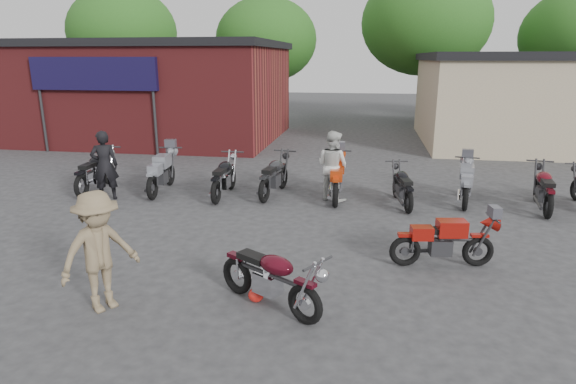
% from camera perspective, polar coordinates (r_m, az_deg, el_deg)
% --- Properties ---
extents(ground, '(90.00, 90.00, 0.00)m').
position_cam_1_polar(ground, '(7.89, 0.27, -11.21)').
color(ground, '#323235').
extents(brick_building, '(12.00, 8.00, 4.00)m').
position_cam_1_polar(brick_building, '(23.32, -16.59, 11.14)').
color(brick_building, maroon).
rests_on(brick_building, ground).
extents(stucco_building, '(10.00, 8.00, 3.50)m').
position_cam_1_polar(stucco_building, '(23.23, 28.37, 9.30)').
color(stucco_building, tan).
rests_on(stucco_building, ground).
extents(tree_0, '(6.56, 6.56, 8.20)m').
position_cam_1_polar(tree_0, '(32.67, -18.83, 15.75)').
color(tree_0, '#235817').
rests_on(tree_0, ground).
extents(tree_1, '(5.92, 5.92, 7.40)m').
position_cam_1_polar(tree_1, '(29.59, -2.55, 15.86)').
color(tree_1, '#235817').
rests_on(tree_1, ground).
extents(tree_2, '(7.04, 7.04, 8.80)m').
position_cam_1_polar(tree_2, '(29.11, 15.84, 16.69)').
color(tree_2, '#235817').
rests_on(tree_2, ground).
extents(vintage_motorcycle, '(1.93, 1.52, 1.09)m').
position_cam_1_polar(vintage_motorcycle, '(7.05, -2.05, -9.72)').
color(vintage_motorcycle, '#450814').
rests_on(vintage_motorcycle, ground).
extents(sportbike, '(1.84, 0.85, 1.02)m').
position_cam_1_polar(sportbike, '(8.87, 18.07, -5.30)').
color(sportbike, '#A1140D').
rests_on(sportbike, ground).
extents(helmet, '(0.29, 0.29, 0.22)m').
position_cam_1_polar(helmet, '(7.44, -3.81, -12.08)').
color(helmet, red).
rests_on(helmet, ground).
extents(person_dark, '(0.78, 0.67, 1.80)m').
position_cam_1_polar(person_dark, '(13.21, -20.91, 2.95)').
color(person_dark, black).
rests_on(person_dark, ground).
extents(person_light, '(1.10, 1.05, 1.80)m').
position_cam_1_polar(person_light, '(12.37, 5.29, 3.11)').
color(person_light, silver).
rests_on(person_light, ground).
extents(person_tan, '(1.21, 1.33, 1.79)m').
position_cam_1_polar(person_tan, '(7.41, -21.47, -6.60)').
color(person_tan, '#816D4F').
rests_on(person_tan, ground).
extents(row_bike_0, '(0.79, 2.10, 1.20)m').
position_cam_1_polar(row_bike_0, '(14.29, -21.86, 2.51)').
color(row_bike_0, black).
rests_on(row_bike_0, ground).
extents(row_bike_1, '(0.88, 2.13, 1.20)m').
position_cam_1_polar(row_bike_1, '(13.57, -14.78, 2.48)').
color(row_bike_1, gray).
rests_on(row_bike_1, ground).
extents(row_bike_2, '(0.69, 2.01, 1.16)m').
position_cam_1_polar(row_bike_2, '(12.82, -7.59, 2.03)').
color(row_bike_2, black).
rests_on(row_bike_2, ground).
extents(row_bike_3, '(0.95, 2.10, 1.18)m').
position_cam_1_polar(row_bike_3, '(12.82, -1.63, 2.20)').
color(row_bike_3, '#27282A').
rests_on(row_bike_3, ground).
extents(row_bike_4, '(0.76, 2.15, 1.23)m').
position_cam_1_polar(row_bike_4, '(12.56, 5.85, 1.97)').
color(row_bike_4, '#CA3C10').
rests_on(row_bike_4, ground).
extents(row_bike_5, '(0.89, 1.91, 1.06)m').
position_cam_1_polar(row_bike_5, '(12.28, 13.42, 0.89)').
color(row_bike_5, black).
rests_on(row_bike_5, ground).
extents(row_bike_6, '(0.96, 2.02, 1.13)m').
position_cam_1_polar(row_bike_6, '(12.95, 20.35, 1.24)').
color(row_bike_6, gray).
rests_on(row_bike_6, ground).
extents(row_bike_7, '(0.94, 2.06, 1.15)m').
position_cam_1_polar(row_bike_7, '(13.12, 28.07, 0.59)').
color(row_bike_7, '#580B15').
rests_on(row_bike_7, ground).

